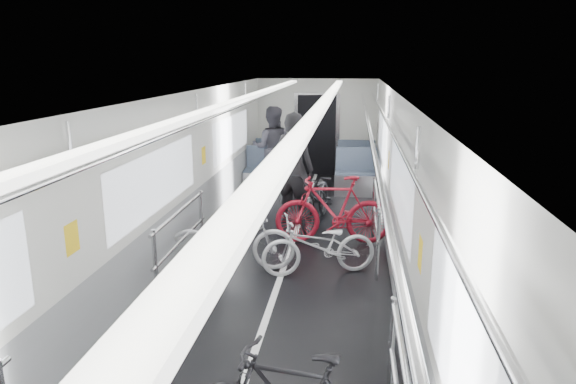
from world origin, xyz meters
name	(u,v)px	position (x,y,z in m)	size (l,w,h in m)	color
car_shell	(292,174)	(0.00, 1.78, 1.13)	(3.02, 14.01, 2.41)	black
bike_left_far	(232,238)	(-0.70, 0.62, 0.46)	(0.61, 1.75, 0.92)	#AEADB2
bike_right_mid	(319,246)	(0.51, 0.60, 0.41)	(0.55, 1.57, 0.83)	#BBBCC0
bike_right_far	(333,210)	(0.64, 1.87, 0.55)	(0.52, 1.83, 1.10)	maroon
bike_aisle	(317,198)	(0.32, 2.75, 0.50)	(0.67, 1.91, 1.00)	black
person_standing	(294,168)	(-0.10, 2.85, 0.99)	(0.72, 0.48, 1.99)	black
person_seated	(272,148)	(-0.88, 5.34, 0.93)	(0.90, 0.70, 1.86)	#312F38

